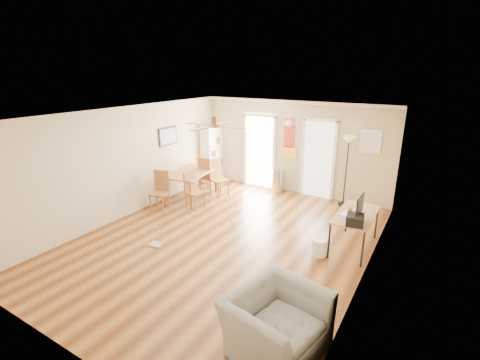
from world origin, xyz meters
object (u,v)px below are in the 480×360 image
Objects in this scene: dining_chair_right_b at (195,191)px; dining_chair_far at (209,175)px; dining_table at (191,185)px; torchiere_lamp at (346,172)px; wastebasket_a at (319,247)px; printer at (355,220)px; dining_chair_right_a at (219,178)px; bookshelf at (213,153)px; trash_can at (277,181)px; armchair at (276,323)px; computer_desk at (354,231)px; dining_chair_near at (159,191)px.

dining_chair_far is (-0.39, 1.15, 0.05)m from dining_chair_right_b.
dining_chair_right_b is at bearing -44.55° from dining_table.
wastebasket_a is (0.30, -2.82, -0.74)m from torchiere_lamp.
dining_chair_far reaches higher than printer.
wastebasket_a is (3.48, -1.72, -0.34)m from dining_chair_right_a.
bookshelf is 2.29m from trash_can.
dining_chair_far is 0.89× the size of armchair.
dining_chair_far is 1.97m from trash_can.
trash_can is 3.46m from computer_desk.
dining_chair_near reaches higher than armchair.
bookshelf is at bearing 53.82° from armchair.
bookshelf reaches higher than printer.
trash_can is (2.22, 0.06, -0.56)m from bookshelf.
printer is (4.05, -0.51, 0.35)m from dining_chair_right_b.
dining_table is 4.74m from printer.
dining_chair_right_b reaches higher than printer.
dining_chair_near is at bearing 170.80° from printer.
torchiere_lamp is 2.83m from printer.
dining_chair_right_a is at bearing 50.00° from dining_chair_near.
dining_table is 0.78m from dining_chair_right_b.
dining_chair_right_a is 2.90× the size of printer.
dining_chair_right_a is 3.39m from torchiere_lamp.
dining_chair_far is (-0.39, 0.06, 0.01)m from dining_chair_right_a.
dining_chair_right_b is 0.52× the size of torchiere_lamp.
dining_chair_right_b is 0.97× the size of dining_chair_near.
armchair is at bearing -93.76° from computer_desk.
dining_chair_right_b reaches higher than computer_desk.
dining_table is 1.44× the size of dining_chair_far.
wastebasket_a is (4.03, -1.17, -0.21)m from dining_table.
dining_table is 4.54m from computer_desk.
dining_chair_right_b is 0.91× the size of dining_chair_far.
bookshelf is 1.20m from dining_chair_far.
dining_chair_near is 3.37m from trash_can.
bookshelf is 1.19× the size of dining_table.
wastebasket_a is at bearing -99.94° from dining_chair_right_a.
computer_desk is at bearing 8.39° from armchair.
dining_chair_near is at bearing 80.83° from dining_chair_far.
dining_chair_right_a is at bearing 153.64° from wastebasket_a.
dining_chair_far reaches higher than wastebasket_a.
dining_chair_far is 4.75m from printer.
armchair is (4.70, -5.28, -0.52)m from bookshelf.
bookshelf is 5.65m from printer.
dining_table is at bearing 151.31° from dining_chair_right_a.
computer_desk is at bearing -83.24° from dining_chair_right_b.
dining_chair_near is 0.83× the size of armchair.
dining_chair_right_a is at bearing 6.73° from dining_chair_right_b.
dining_chair_near is 4.70m from computer_desk.
dining_table is 0.83× the size of torchiere_lamp.
printer is at bearing -95.09° from dining_chair_right_a.
dining_chair_right_a is at bearing 148.95° from printer.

